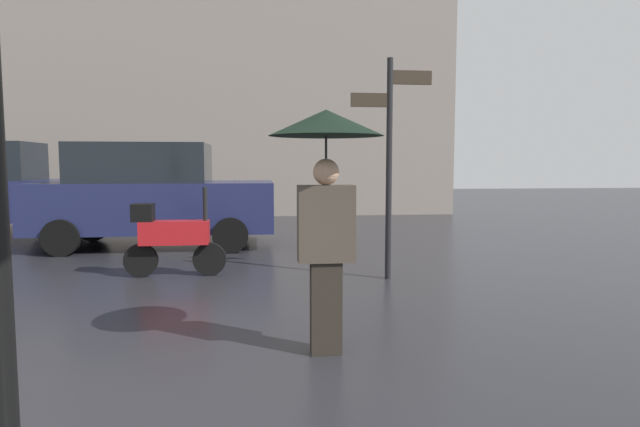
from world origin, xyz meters
The scene contains 4 objects.
pedestrian_with_umbrella centered at (1.58, 1.67, 1.52)m, with size 0.92×0.92×1.98m.
parked_scooter centered at (-0.14, 4.95, 0.55)m, with size 1.39×0.32×1.23m.
parked_car_right centered at (-0.90, 7.74, 0.98)m, with size 4.34×1.97×1.93m.
street_signpost centered at (2.79, 4.45, 1.78)m, with size 1.08×0.08×2.94m.
Camera 1 is at (1.02, -2.62, 1.55)m, focal length 30.39 mm.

